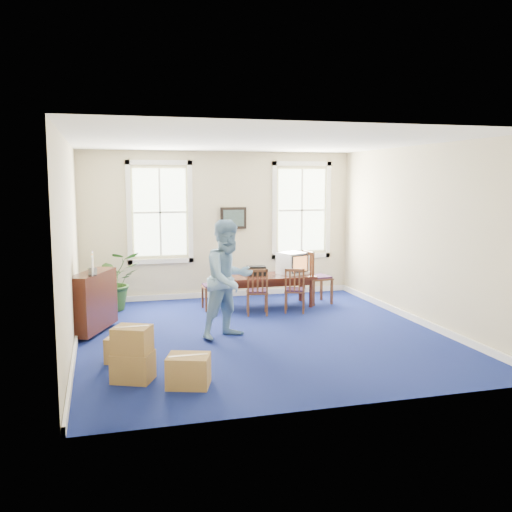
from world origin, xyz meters
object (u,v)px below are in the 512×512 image
object	(u,v)px
credenza	(93,304)
cardboard_boxes	(147,349)
conference_table	(267,291)
chair_near_left	(257,291)
potted_plant	(113,281)
crt_tv	(292,263)
man	(229,279)

from	to	relation	value
credenza	cardboard_boxes	xyz separation A→B (m)	(0.70, -2.48, -0.11)
conference_table	chair_near_left	xyz separation A→B (m)	(-0.39, -0.64, 0.14)
credenza	potted_plant	size ratio (longest dim) A/B	1.06
potted_plant	cardboard_boxes	world-z (taller)	potted_plant
crt_tv	chair_near_left	distance (m)	1.24
conference_table	crt_tv	distance (m)	0.78
crt_tv	man	size ratio (longest dim) A/B	0.28
man	cardboard_boxes	xyz separation A→B (m)	(-1.46, -1.59, -0.60)
credenza	conference_table	bearing A→B (deg)	43.26
credenza	cardboard_boxes	bearing A→B (deg)	-50.32
chair_near_left	conference_table	bearing A→B (deg)	-108.72
conference_table	crt_tv	size ratio (longest dim) A/B	3.50
crt_tv	chair_near_left	bearing A→B (deg)	-167.87
crt_tv	conference_table	bearing A→B (deg)	160.50
potted_plant	cardboard_boxes	distance (m)	4.18
conference_table	potted_plant	distance (m)	3.10
potted_plant	conference_table	bearing A→B (deg)	-8.98
man	cardboard_boxes	size ratio (longest dim) A/B	1.47
crt_tv	cardboard_boxes	distance (m)	4.99
credenza	potted_plant	world-z (taller)	potted_plant
potted_plant	man	bearing A→B (deg)	-55.14
chair_near_left	man	world-z (taller)	man
conference_table	crt_tv	xyz separation A→B (m)	(0.56, 0.04, 0.55)
crt_tv	credenza	world-z (taller)	crt_tv
conference_table	credenza	world-z (taller)	credenza
chair_near_left	man	size ratio (longest dim) A/B	0.47
man	credenza	xyz separation A→B (m)	(-2.16, 0.88, -0.48)
man	chair_near_left	bearing A→B (deg)	32.29
chair_near_left	credenza	size ratio (longest dim) A/B	0.73
chair_near_left	man	xyz separation A→B (m)	(-0.88, -1.44, 0.52)
potted_plant	chair_near_left	bearing A→B (deg)	-22.90
chair_near_left	crt_tv	bearing A→B (deg)	-131.73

